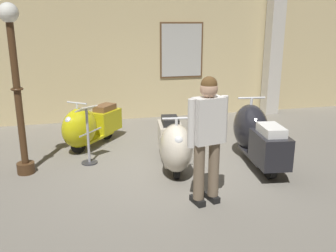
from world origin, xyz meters
TOP-DOWN VIEW (x-y plane):
  - ground_plane at (0.00, 0.00)m, footprint 60.00×60.00m
  - showroom_back_wall at (0.13, 3.60)m, footprint 18.00×0.63m
  - scooter_0 at (-1.38, 1.45)m, footprint 1.36×1.53m
  - scooter_1 at (-0.05, -0.06)m, footprint 0.69×1.67m
  - scooter_2 at (1.43, -0.02)m, footprint 0.75×1.86m
  - lamppost at (-2.44, 0.42)m, footprint 0.30×0.30m
  - visitor_0 at (0.07, -1.27)m, footprint 0.58×0.34m
  - info_stanchion at (-1.41, 0.61)m, footprint 0.39×0.36m

SIDE VIEW (x-z plane):
  - ground_plane at x=0.00m, z-range 0.00..0.00m
  - info_stanchion at x=-1.41m, z-range -0.09..0.96m
  - scooter_0 at x=-1.38m, z-range -0.04..0.93m
  - scooter_1 at x=-0.05m, z-range -0.04..0.95m
  - scooter_2 at x=1.43m, z-range -0.05..1.06m
  - visitor_0 at x=0.07m, z-range 0.14..1.88m
  - lamppost at x=-2.44m, z-range 0.18..2.85m
  - showroom_back_wall at x=0.13m, z-range 0.00..3.76m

